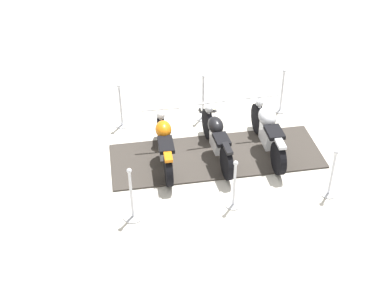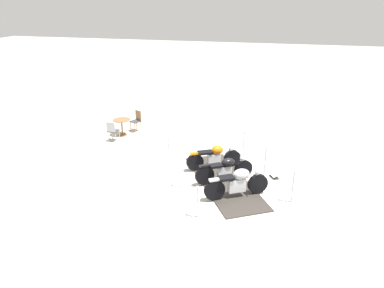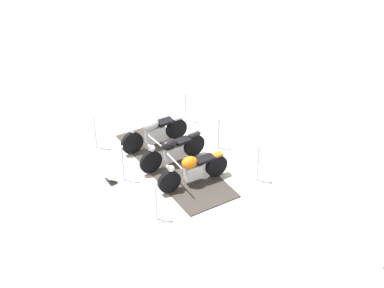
# 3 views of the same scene
# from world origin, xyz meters

# --- Properties ---
(ground_plane) EXTENTS (80.00, 80.00, 0.00)m
(ground_plane) POSITION_xyz_m (0.00, 0.00, 0.00)
(ground_plane) COLOR beige
(display_platform) EXTENTS (3.50, 4.52, 0.03)m
(display_platform) POSITION_xyz_m (0.00, 0.00, 0.02)
(display_platform) COLOR #38332D
(display_platform) RESTS_ON ground_plane
(motorcycle_chrome) EXTENTS (1.88, 1.21, 0.97)m
(motorcycle_chrome) POSITION_xyz_m (-0.57, 0.91, 0.53)
(motorcycle_chrome) COLOR black
(motorcycle_chrome) RESTS_ON display_platform
(motorcycle_black) EXTENTS (1.78, 1.25, 0.97)m
(motorcycle_black) POSITION_xyz_m (-0.03, -0.02, 0.49)
(motorcycle_black) COLOR black
(motorcycle_black) RESTS_ON display_platform
(motorcycle_copper) EXTENTS (1.85, 1.16, 0.92)m
(motorcycle_copper) POSITION_xyz_m (0.52, -0.94, 0.48)
(motorcycle_copper) COLOR black
(motorcycle_copper) RESTS_ON display_platform
(stanchion_right_mid) EXTENTS (0.35, 0.35, 1.13)m
(stanchion_right_mid) POSITION_xyz_m (-1.30, -0.76, 0.35)
(stanchion_right_mid) COLOR silver
(stanchion_right_mid) RESTS_ON ground_plane
(stanchion_left_mid) EXTENTS (0.29, 0.29, 1.03)m
(stanchion_left_mid) POSITION_xyz_m (1.30, 0.76, 0.36)
(stanchion_left_mid) COLOR silver
(stanchion_left_mid) RESTS_ON ground_plane
(stanchion_left_front) EXTENTS (0.31, 0.31, 1.03)m
(stanchion_left_front) POSITION_xyz_m (0.37, 2.35, 0.35)
(stanchion_left_front) COLOR silver
(stanchion_left_front) RESTS_ON ground_plane
(stanchion_right_rear) EXTENTS (0.30, 0.30, 1.07)m
(stanchion_right_rear) POSITION_xyz_m (-0.37, -2.35, 0.37)
(stanchion_right_rear) COLOR silver
(stanchion_right_rear) RESTS_ON ground_plane
(stanchion_left_rear) EXTENTS (0.36, 0.36, 1.11)m
(stanchion_left_rear) POSITION_xyz_m (2.23, -0.84, 0.33)
(stanchion_left_rear) COLOR silver
(stanchion_left_rear) RESTS_ON ground_plane
(stanchion_right_front) EXTENTS (0.29, 0.29, 1.09)m
(stanchion_right_front) POSITION_xyz_m (-2.23, 0.84, 0.40)
(stanchion_right_front) COLOR silver
(stanchion_right_front) RESTS_ON ground_plane
(info_placard) EXTENTS (0.40, 0.44, 0.22)m
(info_placard) POSITION_xyz_m (-1.65, -0.76, 0.07)
(info_placard) COLOR #333338
(info_placard) RESTS_ON ground_plane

